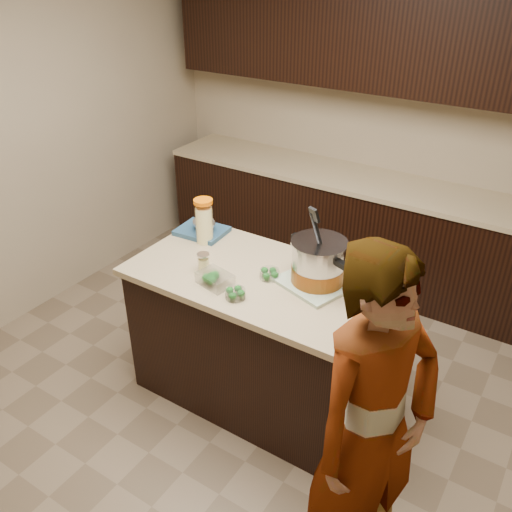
{
  "coord_description": "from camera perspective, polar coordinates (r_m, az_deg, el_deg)",
  "views": [
    {
      "loc": [
        1.42,
        -2.2,
        2.53
      ],
      "look_at": [
        0.0,
        0.0,
        1.02
      ],
      "focal_mm": 38.0,
      "sensor_mm": 36.0,
      "label": 1
    }
  ],
  "objects": [
    {
      "name": "broccoli_tub_left",
      "position": [
        3.04,
        1.44,
        -1.94
      ],
      "size": [
        0.14,
        0.14,
        0.05
      ],
      "rotation": [
        0.0,
        0.0,
        -0.31
      ],
      "color": "silver",
      "rests_on": "island"
    },
    {
      "name": "broccoli_tub_right",
      "position": [
        2.88,
        -2.18,
        -4.03
      ],
      "size": [
        0.12,
        0.12,
        0.05
      ],
      "rotation": [
        0.0,
        0.0,
        -0.13
      ],
      "color": "silver",
      "rests_on": "island"
    },
    {
      "name": "broccoli_tub_rect",
      "position": [
        2.99,
        -4.32,
        -2.49
      ],
      "size": [
        0.21,
        0.17,
        0.07
      ],
      "rotation": [
        0.0,
        0.0,
        -0.21
      ],
      "color": "silver",
      "rests_on": "island"
    },
    {
      "name": "ground_plane",
      "position": [
        3.64,
        0.0,
        -14.03
      ],
      "size": [
        4.0,
        4.0,
        0.0
      ],
      "primitive_type": "plane",
      "color": "brown",
      "rests_on": "ground"
    },
    {
      "name": "blue_tray",
      "position": [
        3.52,
        -5.62,
        2.96
      ],
      "size": [
        0.32,
        0.27,
        0.12
      ],
      "rotation": [
        0.0,
        0.0,
        0.07
      ],
      "color": "navy",
      "rests_on": "island"
    },
    {
      "name": "mason_jar",
      "position": [
        3.11,
        -5.54,
        -0.71
      ],
      "size": [
        0.08,
        0.08,
        0.12
      ],
      "rotation": [
        0.0,
        0.0,
        -0.08
      ],
      "color": "#F2E494",
      "rests_on": "island"
    },
    {
      "name": "island",
      "position": [
        3.35,
        0.0,
        -8.45
      ],
      "size": [
        1.46,
        0.81,
        0.9
      ],
      "color": "black",
      "rests_on": "ground"
    },
    {
      "name": "lemonade_pitcher",
      "position": [
        3.38,
        -5.47,
        3.5
      ],
      "size": [
        0.13,
        0.13,
        0.29
      ],
      "rotation": [
        0.0,
        0.0,
        -0.09
      ],
      "color": "#F2E494",
      "rests_on": "island"
    },
    {
      "name": "room_shell",
      "position": [
        2.75,
        0.0,
        12.66
      ],
      "size": [
        4.04,
        4.04,
        2.72
      ],
      "color": "tan",
      "rests_on": "ground"
    },
    {
      "name": "back_cabinets",
      "position": [
        4.48,
        12.27,
        8.49
      ],
      "size": [
        3.6,
        0.63,
        2.33
      ],
      "color": "black",
      "rests_on": "ground"
    },
    {
      "name": "dish_towel",
      "position": [
        3.02,
        6.43,
        -2.7
      ],
      "size": [
        0.45,
        0.45,
        0.02
      ],
      "primitive_type": "cube",
      "rotation": [
        0.0,
        0.0,
        -0.31
      ],
      "color": "#60855A",
      "rests_on": "island"
    },
    {
      "name": "stock_pot",
      "position": [
        2.96,
        6.55,
        -0.86
      ],
      "size": [
        0.42,
        0.4,
        0.44
      ],
      "rotation": [
        0.0,
        0.0,
        -0.37
      ],
      "color": "#B7B7BC",
      "rests_on": "dish_towel"
    },
    {
      "name": "person",
      "position": [
        2.33,
        12.05,
        -17.51
      ],
      "size": [
        0.62,
        0.72,
        1.68
      ],
      "primitive_type": "imported",
      "rotation": [
        0.0,
        0.0,
        1.14
      ],
      "color": "gray",
      "rests_on": "ground"
    }
  ]
}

